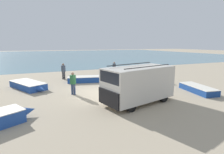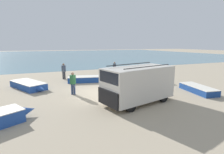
% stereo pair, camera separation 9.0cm
% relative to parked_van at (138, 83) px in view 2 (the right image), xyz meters
% --- Properties ---
extents(ground_plane, '(200.00, 200.00, 0.00)m').
position_rel_parked_van_xyz_m(ground_plane, '(-1.77, 3.75, -1.30)').
color(ground_plane, tan).
extents(sea_water, '(120.00, 80.00, 0.01)m').
position_rel_parked_van_xyz_m(sea_water, '(-1.77, 55.75, -1.30)').
color(sea_water, slate).
rests_on(sea_water, ground_plane).
extents(parked_van, '(5.19, 3.17, 2.51)m').
position_rel_parked_van_xyz_m(parked_van, '(0.00, 0.00, 0.00)').
color(parked_van, beige).
rests_on(parked_van, ground_plane).
extents(fishing_rowboat_0, '(4.80, 2.13, 0.58)m').
position_rel_parked_van_xyz_m(fishing_rowboat_0, '(-1.29, 7.58, -1.02)').
color(fishing_rowboat_0, navy).
rests_on(fishing_rowboat_0, ground_plane).
extents(fishing_rowboat_2, '(3.21, 4.55, 0.58)m').
position_rel_parked_van_xyz_m(fishing_rowboat_2, '(-6.86, 6.88, -1.02)').
color(fishing_rowboat_2, '#234CA3').
rests_on(fishing_rowboat_2, ground_plane).
extents(fishing_rowboat_3, '(4.35, 2.08, 0.51)m').
position_rel_parked_van_xyz_m(fishing_rowboat_3, '(3.95, 4.74, -1.05)').
color(fishing_rowboat_3, '#1E757F').
rests_on(fishing_rowboat_3, ground_plane).
extents(fishing_rowboat_4, '(1.76, 4.03, 0.51)m').
position_rel_parked_van_xyz_m(fishing_rowboat_4, '(5.85, 0.51, -1.05)').
color(fishing_rowboat_4, navy).
rests_on(fishing_rowboat_4, ground_plane).
extents(fishing_rowboat_5, '(4.78, 1.84, 0.67)m').
position_rel_parked_van_xyz_m(fishing_rowboat_5, '(6.02, 10.33, -0.97)').
color(fishing_rowboat_5, '#234CA3').
rests_on(fishing_rowboat_5, ground_plane).
extents(fisherman_1, '(0.46, 0.46, 1.74)m').
position_rel_parked_van_xyz_m(fisherman_1, '(-3.60, 3.53, -0.26)').
color(fisherman_1, navy).
rests_on(fisherman_1, ground_plane).
extents(fisherman_2, '(0.42, 0.42, 1.60)m').
position_rel_parked_van_xyz_m(fisherman_2, '(2.89, 10.69, -0.35)').
color(fisherman_2, '#5B564C').
rests_on(fisherman_2, ground_plane).
extents(fisherman_3, '(0.46, 0.46, 1.75)m').
position_rel_parked_van_xyz_m(fisherman_3, '(-3.49, 9.98, -0.26)').
color(fisherman_3, '#38383D').
rests_on(fisherman_3, ground_plane).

